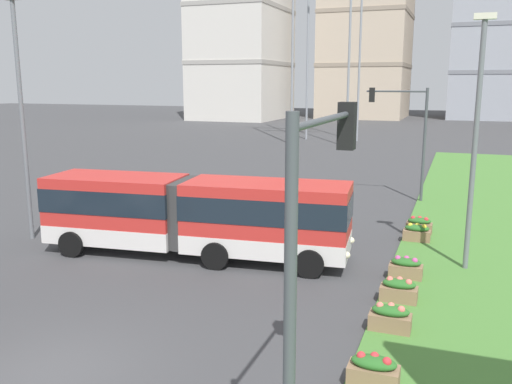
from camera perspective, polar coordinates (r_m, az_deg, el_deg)
The scene contains 13 objects.
ground_plane at distance 13.91m, azimuth -20.76°, elevation -17.49°, with size 260.00×260.00×0.00m, color #424244.
articulated_bus at distance 20.67m, azimuth -6.52°, elevation -2.36°, with size 12.03×3.88×3.00m.
flower_planter_0 at distance 12.62m, azimuth 12.30°, elevation -17.93°, with size 1.10×0.56×0.74m.
flower_planter_1 at distance 15.19m, azimuth 13.98°, elevation -12.72°, with size 1.10×0.56×0.74m.
flower_planter_2 at distance 17.12m, azimuth 14.84°, elevation -9.94°, with size 1.10×0.56×0.74m.
flower_planter_3 at distance 19.14m, azimuth 15.53°, elevation -7.68°, with size 1.10×0.56×0.74m.
flower_planter_4 at distance 23.58m, azimuth 16.61°, elevation -4.12°, with size 1.10×0.56×0.74m.
flower_planter_5 at distance 24.82m, azimuth 16.84°, elevation -3.36°, with size 1.10×0.56×0.74m.
traffic_light_far_right at distance 31.15m, azimuth 15.56°, elevation 6.83°, with size 3.34×0.28×6.30m.
traffic_light_near_right at distance 7.63m, azimuth 6.11°, elevation -6.21°, with size 0.28×3.55×6.25m.
streetlight_left at distance 24.36m, azimuth -23.51°, elevation 7.86°, with size 0.70×0.28×9.97m.
streetlight_median at distance 19.87m, azimuth 22.17°, elevation 5.63°, with size 0.70×0.28×8.79m.
apartment_tower_west at distance 102.70m, azimuth -1.51°, elevation 18.59°, with size 14.71×19.06×38.61m.
Camera 1 is at (8.40, -8.94, 6.56)m, focal length 37.90 mm.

